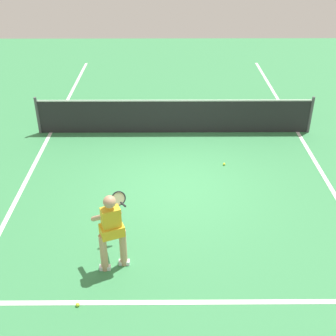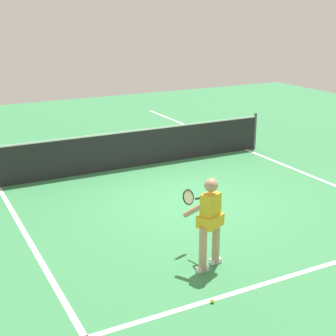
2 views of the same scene
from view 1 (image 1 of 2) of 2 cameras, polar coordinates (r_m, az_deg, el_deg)
The scene contains 8 objects.
ground_plane at distance 10.37m, azimuth 1.12°, elevation -2.23°, with size 27.52×27.52×0.00m, color #38844C.
service_line_marking at distance 7.59m, azimuth 1.77°, elevation -17.08°, with size 7.24×0.10×0.01m, color white.
sideline_left_marking at distance 10.89m, azimuth -18.29°, elevation -2.16°, with size 0.10×19.17×0.01m, color white.
sideline_right_marking at distance 11.06m, azimuth 20.22°, elevation -2.02°, with size 0.10×19.17×0.01m, color white.
court_net at distance 12.64m, azimuth 0.84°, elevation 6.76°, with size 7.92×0.08×1.09m.
tennis_player at distance 7.72m, azimuth -7.32°, elevation -7.86°, with size 0.67×1.11×1.55m.
tennis_ball_mid at distance 11.24m, azimuth 7.33°, elevation 0.52°, with size 0.07×0.07×0.07m, color #D1E533.
tennis_ball_far at distance 7.66m, azimuth -11.70°, elevation -17.04°, with size 0.07×0.07×0.07m, color #D1E533.
Camera 1 is at (-0.25, -8.71, 5.61)m, focal length 46.79 mm.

